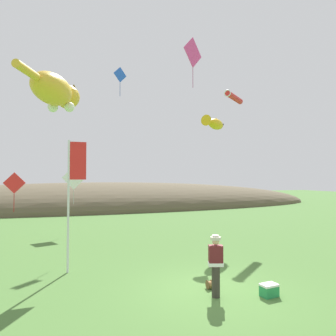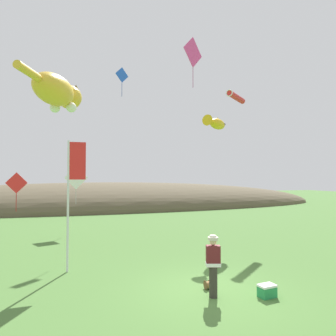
{
  "view_description": "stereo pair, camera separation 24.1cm",
  "coord_description": "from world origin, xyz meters",
  "px_view_note": "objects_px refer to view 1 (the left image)",
  "views": [
    {
      "loc": [
        -4.21,
        -8.25,
        3.44
      ],
      "look_at": [
        0.0,
        4.0,
        3.87
      ],
      "focal_mm": 32.0,
      "sensor_mm": 36.0,
      "label": 1
    },
    {
      "loc": [
        -3.98,
        -8.33,
        3.44
      ],
      "look_at": [
        0.0,
        4.0,
        3.87
      ],
      "focal_mm": 32.0,
      "sensor_mm": 36.0,
      "label": 2
    }
  ],
  "objects_px": {
    "picnic_cooler": "(269,290)",
    "kite_giant_cat": "(56,92)",
    "kite_diamond_pink": "(193,53)",
    "kite_fish_windsock": "(214,123)",
    "festival_banner_pole": "(73,185)",
    "kite_tube_streamer": "(234,97)",
    "kite_diamond_white": "(74,178)",
    "kite_diamond_blue": "(120,75)",
    "festival_attendant": "(216,264)",
    "kite_spool": "(210,285)",
    "kite_diamond_red": "(14,183)"
  },
  "relations": [
    {
      "from": "kite_tube_streamer",
      "to": "kite_diamond_red",
      "type": "height_order",
      "value": "kite_tube_streamer"
    },
    {
      "from": "kite_diamond_red",
      "to": "kite_diamond_white",
      "type": "height_order",
      "value": "kite_diamond_white"
    },
    {
      "from": "festival_banner_pole",
      "to": "kite_diamond_pink",
      "type": "bearing_deg",
      "value": 5.46
    },
    {
      "from": "festival_attendant",
      "to": "festival_banner_pole",
      "type": "relative_size",
      "value": 0.37
    },
    {
      "from": "kite_diamond_blue",
      "to": "kite_diamond_red",
      "type": "height_order",
      "value": "kite_diamond_blue"
    },
    {
      "from": "kite_diamond_white",
      "to": "kite_tube_streamer",
      "type": "bearing_deg",
      "value": -17.34
    },
    {
      "from": "kite_spool",
      "to": "kite_giant_cat",
      "type": "height_order",
      "value": "kite_giant_cat"
    },
    {
      "from": "kite_diamond_pink",
      "to": "kite_diamond_white",
      "type": "distance_m",
      "value": 10.57
    },
    {
      "from": "kite_diamond_blue",
      "to": "kite_giant_cat",
      "type": "bearing_deg",
      "value": -158.92
    },
    {
      "from": "festival_banner_pole",
      "to": "kite_spool",
      "type": "bearing_deg",
      "value": -37.79
    },
    {
      "from": "picnic_cooler",
      "to": "festival_banner_pole",
      "type": "bearing_deg",
      "value": 142.02
    },
    {
      "from": "kite_spool",
      "to": "kite_diamond_blue",
      "type": "xyz_separation_m",
      "value": [
        -1.01,
        10.51,
        9.91
      ]
    },
    {
      "from": "kite_diamond_pink",
      "to": "kite_diamond_blue",
      "type": "distance_m",
      "value": 7.29
    },
    {
      "from": "festival_banner_pole",
      "to": "kite_diamond_blue",
      "type": "relative_size",
      "value": 2.54
    },
    {
      "from": "kite_spool",
      "to": "kite_diamond_white",
      "type": "bearing_deg",
      "value": 108.59
    },
    {
      "from": "kite_tube_streamer",
      "to": "kite_diamond_blue",
      "type": "bearing_deg",
      "value": 161.25
    },
    {
      "from": "kite_spool",
      "to": "festival_banner_pole",
      "type": "bearing_deg",
      "value": 142.21
    },
    {
      "from": "kite_diamond_pink",
      "to": "kite_fish_windsock",
      "type": "bearing_deg",
      "value": 50.11
    },
    {
      "from": "kite_fish_windsock",
      "to": "kite_diamond_pink",
      "type": "relative_size",
      "value": 0.94
    },
    {
      "from": "kite_tube_streamer",
      "to": "kite_diamond_white",
      "type": "height_order",
      "value": "kite_tube_streamer"
    },
    {
      "from": "picnic_cooler",
      "to": "kite_giant_cat",
      "type": "relative_size",
      "value": 0.09
    },
    {
      "from": "picnic_cooler",
      "to": "kite_giant_cat",
      "type": "xyz_separation_m",
      "value": [
        -6.19,
        10.13,
        8.02
      ]
    },
    {
      "from": "kite_giant_cat",
      "to": "kite_diamond_pink",
      "type": "bearing_deg",
      "value": -42.94
    },
    {
      "from": "festival_attendant",
      "to": "kite_diamond_pink",
      "type": "distance_m",
      "value": 9.15
    },
    {
      "from": "kite_spool",
      "to": "kite_tube_streamer",
      "type": "height_order",
      "value": "kite_tube_streamer"
    },
    {
      "from": "kite_fish_windsock",
      "to": "kite_tube_streamer",
      "type": "distance_m",
      "value": 3.11
    },
    {
      "from": "festival_banner_pole",
      "to": "kite_diamond_red",
      "type": "height_order",
      "value": "festival_banner_pole"
    },
    {
      "from": "kite_giant_cat",
      "to": "kite_diamond_blue",
      "type": "height_order",
      "value": "kite_diamond_blue"
    },
    {
      "from": "festival_attendant",
      "to": "kite_tube_streamer",
      "type": "bearing_deg",
      "value": 55.51
    },
    {
      "from": "festival_attendant",
      "to": "kite_diamond_blue",
      "type": "height_order",
      "value": "kite_diamond_blue"
    },
    {
      "from": "festival_attendant",
      "to": "kite_diamond_white",
      "type": "bearing_deg",
      "value": 107.19
    },
    {
      "from": "picnic_cooler",
      "to": "kite_diamond_pink",
      "type": "relative_size",
      "value": 0.23
    },
    {
      "from": "festival_banner_pole",
      "to": "kite_diamond_white",
      "type": "xyz_separation_m",
      "value": [
        0.24,
        8.07,
        0.27
      ]
    },
    {
      "from": "kite_spool",
      "to": "picnic_cooler",
      "type": "bearing_deg",
      "value": -38.53
    },
    {
      "from": "kite_tube_streamer",
      "to": "kite_diamond_red",
      "type": "relative_size",
      "value": 1.08
    },
    {
      "from": "picnic_cooler",
      "to": "kite_fish_windsock",
      "type": "distance_m",
      "value": 10.59
    },
    {
      "from": "picnic_cooler",
      "to": "kite_giant_cat",
      "type": "height_order",
      "value": "kite_giant_cat"
    },
    {
      "from": "kite_diamond_blue",
      "to": "kite_diamond_red",
      "type": "bearing_deg",
      "value": -156.18
    },
    {
      "from": "kite_diamond_blue",
      "to": "kite_diamond_white",
      "type": "bearing_deg",
      "value": 166.3
    },
    {
      "from": "kite_fish_windsock",
      "to": "kite_spool",
      "type": "bearing_deg",
      "value": -118.99
    },
    {
      "from": "festival_attendant",
      "to": "kite_diamond_white",
      "type": "relative_size",
      "value": 0.74
    },
    {
      "from": "kite_diamond_blue",
      "to": "kite_diamond_red",
      "type": "xyz_separation_m",
      "value": [
        -5.64,
        -2.49,
        -6.88
      ]
    },
    {
      "from": "kite_giant_cat",
      "to": "kite_diamond_white",
      "type": "distance_m",
      "value": 5.33
    },
    {
      "from": "festival_banner_pole",
      "to": "kite_giant_cat",
      "type": "bearing_deg",
      "value": 97.81
    },
    {
      "from": "festival_attendant",
      "to": "kite_giant_cat",
      "type": "relative_size",
      "value": 0.3
    },
    {
      "from": "festival_attendant",
      "to": "kite_tube_streamer",
      "type": "height_order",
      "value": "kite_tube_streamer"
    },
    {
      "from": "kite_spool",
      "to": "kite_giant_cat",
      "type": "relative_size",
      "value": 0.05
    },
    {
      "from": "kite_giant_cat",
      "to": "kite_diamond_pink",
      "type": "relative_size",
      "value": 2.6
    },
    {
      "from": "festival_attendant",
      "to": "kite_diamond_blue",
      "type": "xyz_separation_m",
      "value": [
        -0.9,
        11.13,
        9.09
      ]
    },
    {
      "from": "kite_giant_cat",
      "to": "kite_diamond_red",
      "type": "bearing_deg",
      "value": -150.84
    }
  ]
}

